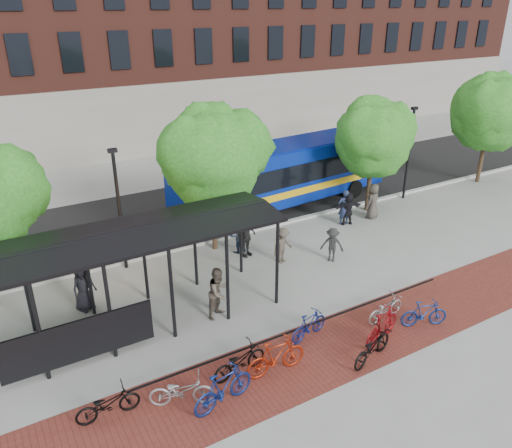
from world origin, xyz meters
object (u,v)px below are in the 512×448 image
tree_d (491,109)px  tree_b (213,152)px  lamp_post_left (119,207)px  pedestrian_4 (246,237)px  bus (284,171)px  pedestrian_9 (332,245)px  tree_c (374,135)px  bike_2 (182,391)px  pedestrian_3 (283,246)px  pedestrian_5 (347,208)px  bike_0 (108,404)px  bike_10 (385,308)px  pedestrian_6 (373,201)px  bike_4 (239,361)px  pedestrian_7 (344,207)px  bus_shelter (120,248)px  bike_7 (309,325)px  bike_5 (276,356)px  pedestrian_8 (219,292)px  pedestrian_0 (83,286)px  bike_9 (382,326)px  pedestrian_2 (238,236)px  bike_8 (372,347)px  bike_11 (424,313)px  bike_3 (223,388)px

tree_d → tree_b: bearing=-180.0°
lamp_post_left → pedestrian_4: (4.85, -1.61, -1.83)m
bus → pedestrian_9: size_ratio=8.31×
lamp_post_left → pedestrian_4: lamp_post_left is taller
tree_c → bike_2: tree_c is taller
pedestrian_3 → pedestrian_5: size_ratio=0.93×
bike_2 → pedestrian_4: (5.83, 6.81, 0.44)m
bike_0 → pedestrian_3: bearing=-58.1°
bike_2 → pedestrian_4: pedestrian_4 is taller
bike_10 → pedestrian_6: bearing=-46.1°
bike_4 → pedestrian_5: size_ratio=1.07×
lamp_post_left → pedestrian_7: lamp_post_left is taller
bus_shelter → tree_c: bearing=15.1°
bus_shelter → bike_7: (4.93, -3.68, -2.51)m
bike_5 → pedestrian_8: pedestrian_8 is taller
bike_7 → lamp_post_left: bearing=13.3°
pedestrian_0 → pedestrian_6: bearing=-24.3°
tree_c → bike_0: (-15.95, -7.62, -3.60)m
bike_9 → pedestrian_6: 10.32m
pedestrian_4 → bike_2: bearing=-142.7°
bike_2 → pedestrian_6: bearing=-37.0°
bike_4 → pedestrian_2: pedestrian_2 is taller
bike_5 → pedestrian_9: (5.84, 4.75, 0.18)m
pedestrian_6 → pedestrian_8: (-10.66, -3.85, 0.02)m
bike_8 → pedestrian_3: bearing=-25.2°
bike_11 → pedestrian_8: (-5.76, 4.10, 0.45)m
bus → bike_0: (-12.36, -10.39, -1.50)m
bike_3 → pedestrian_2: size_ratio=1.24×
pedestrian_6 → pedestrian_7: (-1.75, 0.15, -0.02)m
bus_shelter → pedestrian_3: (7.05, 1.16, -2.21)m
tree_c → pedestrian_8: bearing=-156.7°
bus_shelter → bike_11: bearing=-30.4°
bus_shelter → pedestrian_5: (12.00, 2.88, -2.15)m
bike_4 → pedestrian_5: pedestrian_5 is taller
tree_d → bike_2: 24.81m
tree_b → bike_10: bearing=-71.7°
bike_9 → bike_0: bearing=64.8°
pedestrian_3 → pedestrian_9: pedestrian_3 is taller
bike_11 → pedestrian_8: 7.08m
bike_0 → pedestrian_0: bearing=-4.6°
tree_c → bike_11: 11.09m
pedestrian_2 → bike_7: bearing=81.5°
tree_b → bike_11: size_ratio=3.93×
pedestrian_6 → pedestrian_7: size_ratio=1.02×
tree_c → pedestrian_3: (-7.18, -2.67, -3.26)m
tree_c → pedestrian_8: 12.66m
bike_7 → bike_11: bearing=-123.6°
bike_0 → pedestrian_2: size_ratio=1.08×
bike_8 → pedestrian_5: 10.41m
bike_4 → pedestrian_9: size_ratio=1.19×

